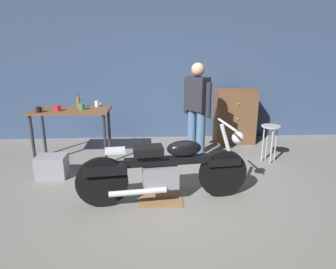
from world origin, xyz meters
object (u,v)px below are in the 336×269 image
object	(u,v)px
mug_green_speckled	(82,107)
motorcycle	(166,168)
mug_black_matte	(39,110)
person_standing	(197,108)
shop_stool	(270,134)
mug_white_ceramic	(97,104)
storage_bin	(52,166)
mug_red_diner	(58,108)
wooden_dresser	(235,116)
bottle	(79,102)

from	to	relation	value
mug_green_speckled	motorcycle	bearing A→B (deg)	-48.63
motorcycle	mug_black_matte	size ratio (longest dim) A/B	18.53
person_standing	shop_stool	bearing A→B (deg)	-140.38
person_standing	mug_white_ceramic	size ratio (longest dim) A/B	15.73
storage_bin	mug_red_diner	world-z (taller)	mug_red_diner
mug_black_matte	mug_red_diner	bearing A→B (deg)	19.33
mug_green_speckled	mug_white_ceramic	xyz separation A→B (m)	(0.20, 0.28, -0.00)
motorcycle	wooden_dresser	world-z (taller)	wooden_dresser
person_standing	shop_stool	world-z (taller)	person_standing
shop_stool	wooden_dresser	world-z (taller)	wooden_dresser
wooden_dresser	mug_black_matte	bearing A→B (deg)	-162.81
storage_bin	mug_white_ceramic	size ratio (longest dim) A/B	4.14
motorcycle	mug_green_speckled	distance (m)	2.09
mug_black_matte	bottle	distance (m)	0.66
storage_bin	bottle	bearing A→B (deg)	73.65
person_standing	mug_red_diner	bearing A→B (deg)	48.96
motorcycle	mug_green_speckled	xyz separation A→B (m)	(-1.34, 1.52, 0.50)
mug_black_matte	bottle	bearing A→B (deg)	33.75
shop_stool	wooden_dresser	xyz separation A→B (m)	(-0.32, 1.12, 0.05)
mug_green_speckled	mug_red_diner	size ratio (longest dim) A/B	1.02
motorcycle	mug_green_speckled	size ratio (longest dim) A/B	17.72
motorcycle	wooden_dresser	bearing A→B (deg)	50.93
shop_stool	wooden_dresser	distance (m)	1.17
mug_green_speckled	mug_white_ceramic	distance (m)	0.34
wooden_dresser	mug_black_matte	distance (m)	3.68
wooden_dresser	mug_red_diner	world-z (taller)	wooden_dresser
motorcycle	person_standing	bearing A→B (deg)	61.09
motorcycle	person_standing	xyz separation A→B (m)	(0.59, 1.48, 0.48)
mug_black_matte	mug_green_speckled	bearing A→B (deg)	15.60
shop_stool	bottle	bearing A→B (deg)	172.88
motorcycle	person_standing	world-z (taller)	person_standing
person_standing	storage_bin	xyz separation A→B (m)	(-2.29, -0.66, -0.76)
mug_red_diner	bottle	bearing A→B (deg)	44.32
person_standing	mug_green_speckled	world-z (taller)	person_standing
mug_green_speckled	mug_red_diner	world-z (taller)	mug_green_speckled
motorcycle	shop_stool	distance (m)	2.25
shop_stool	wooden_dresser	size ratio (longest dim) A/B	0.58
person_standing	storage_bin	bearing A→B (deg)	63.87
wooden_dresser	storage_bin	bearing A→B (deg)	-153.49
wooden_dresser	mug_white_ceramic	xyz separation A→B (m)	(-2.65, -0.63, 0.40)
mug_red_diner	motorcycle	bearing A→B (deg)	-39.98
mug_white_ceramic	bottle	xyz separation A→B (m)	(-0.30, -0.09, 0.05)
mug_black_matte	storage_bin	bearing A→B (deg)	-60.75
person_standing	mug_black_matte	world-z (taller)	person_standing
storage_bin	mug_black_matte	bearing A→B (deg)	119.25
shop_stool	mug_black_matte	bearing A→B (deg)	179.38
storage_bin	mug_green_speckled	bearing A→B (deg)	63.02
storage_bin	mug_black_matte	size ratio (longest dim) A/B	3.74
person_standing	mug_white_ceramic	xyz separation A→B (m)	(-1.73, 0.32, 0.02)
person_standing	mug_white_ceramic	bearing A→B (deg)	37.51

